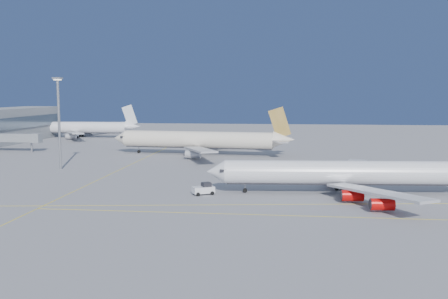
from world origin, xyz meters
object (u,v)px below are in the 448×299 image
airliner_virgin (345,173)px  light_mast (59,115)px  airliner_third (79,128)px  airliner_etihad (202,140)px  pushback_tug (204,189)px

airliner_virgin → light_mast: bearing=157.1°
airliner_virgin → airliner_third: bearing=127.7°
airliner_etihad → airliner_third: bearing=144.3°
airliner_virgin → light_mast: size_ratio=2.29×
airliner_third → light_mast: size_ratio=2.32×
airliner_virgin → airliner_etihad: bearing=118.8°
airliner_etihad → pushback_tug: (11.52, -68.62, -4.02)m
airliner_virgin → airliner_third: 167.47m
airliner_third → airliner_etihad: bearing=-44.1°
pushback_tug → airliner_etihad: bearing=70.8°
airliner_virgin → pushback_tug: airliner_virgin is taller
airliner_etihad → light_mast: size_ratio=2.52×
airliner_virgin → airliner_etihad: size_ratio=0.91×
airliner_virgin → airliner_etihad: airliner_etihad is taller
airliner_etihad → pushback_tug: 69.70m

